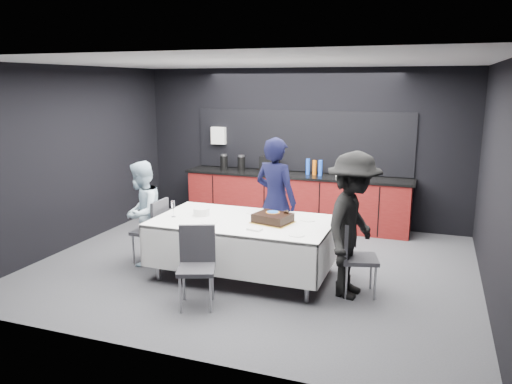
# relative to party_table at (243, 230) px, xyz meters

# --- Properties ---
(ground) EXTENTS (6.00, 6.00, 0.00)m
(ground) POSITION_rel_party_table_xyz_m (0.00, 0.40, -0.64)
(ground) COLOR #444449
(ground) RESTS_ON ground
(room_shell) EXTENTS (6.04, 5.04, 2.82)m
(room_shell) POSITION_rel_party_table_xyz_m (0.00, 0.40, 1.22)
(room_shell) COLOR white
(room_shell) RESTS_ON ground
(kitchenette) EXTENTS (4.10, 0.64, 2.05)m
(kitchenette) POSITION_rel_party_table_xyz_m (-0.02, 2.62, -0.10)
(kitchenette) COLOR #5B0F0E
(kitchenette) RESTS_ON ground
(party_table) EXTENTS (2.32, 1.32, 0.78)m
(party_table) POSITION_rel_party_table_xyz_m (0.00, 0.00, 0.00)
(party_table) COLOR #99999E
(party_table) RESTS_ON ground
(cake_assembly) EXTENTS (0.56, 0.49, 0.16)m
(cake_assembly) POSITION_rel_party_table_xyz_m (0.41, 0.00, 0.20)
(cake_assembly) COLOR gold
(cake_assembly) RESTS_ON party_table
(plate_stack) EXTENTS (0.22, 0.22, 0.10)m
(plate_stack) POSITION_rel_party_table_xyz_m (-0.62, 0.03, 0.19)
(plate_stack) COLOR white
(plate_stack) RESTS_ON party_table
(loose_plate_near) EXTENTS (0.21, 0.21, 0.01)m
(loose_plate_near) POSITION_rel_party_table_xyz_m (-0.36, -0.27, 0.14)
(loose_plate_near) COLOR white
(loose_plate_near) RESTS_ON party_table
(loose_plate_right_a) EXTENTS (0.19, 0.19, 0.01)m
(loose_plate_right_a) POSITION_rel_party_table_xyz_m (0.81, 0.27, 0.14)
(loose_plate_right_a) COLOR white
(loose_plate_right_a) RESTS_ON party_table
(loose_plate_right_b) EXTENTS (0.20, 0.20, 0.01)m
(loose_plate_right_b) POSITION_rel_party_table_xyz_m (0.84, -0.41, 0.14)
(loose_plate_right_b) COLOR white
(loose_plate_right_b) RESTS_ON party_table
(loose_plate_far) EXTENTS (0.18, 0.18, 0.01)m
(loose_plate_far) POSITION_rel_party_table_xyz_m (-0.00, 0.37, 0.14)
(loose_plate_far) COLOR white
(loose_plate_far) RESTS_ON party_table
(fork_pile) EXTENTS (0.19, 0.15, 0.03)m
(fork_pile) POSITION_rel_party_table_xyz_m (0.31, -0.39, 0.15)
(fork_pile) COLOR white
(fork_pile) RESTS_ON party_table
(champagne_flute) EXTENTS (0.06, 0.06, 0.22)m
(champagne_flute) POSITION_rel_party_table_xyz_m (-0.93, -0.18, 0.30)
(champagne_flute) COLOR white
(champagne_flute) RESTS_ON party_table
(chair_left) EXTENTS (0.43, 0.43, 0.92)m
(chair_left) POSITION_rel_party_table_xyz_m (-1.39, 0.06, -0.11)
(chair_left) COLOR #2E2E33
(chair_left) RESTS_ON ground
(chair_right) EXTENTS (0.52, 0.52, 0.92)m
(chair_right) POSITION_rel_party_table_xyz_m (1.47, -0.08, -0.11)
(chair_right) COLOR #2E2E33
(chair_right) RESTS_ON ground
(chair_near) EXTENTS (0.54, 0.54, 0.92)m
(chair_near) POSITION_rel_party_table_xyz_m (-0.19, -0.97, -0.11)
(chair_near) COLOR #2E2E33
(chair_near) RESTS_ON ground
(person_center) EXTENTS (0.76, 0.61, 1.81)m
(person_center) POSITION_rel_party_table_xyz_m (0.23, 0.69, 0.26)
(person_center) COLOR black
(person_center) RESTS_ON ground
(person_left) EXTENTS (0.67, 0.80, 1.47)m
(person_left) POSITION_rel_party_table_xyz_m (-1.53, -0.02, 0.10)
(person_left) COLOR silver
(person_left) RESTS_ON ground
(person_right) EXTENTS (0.81, 1.22, 1.77)m
(person_right) POSITION_rel_party_table_xyz_m (1.45, -0.12, 0.24)
(person_right) COLOR black
(person_right) RESTS_ON ground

